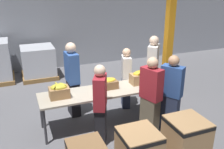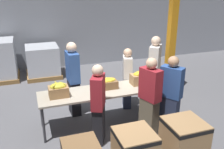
{
  "view_description": "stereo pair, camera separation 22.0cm",
  "coord_description": "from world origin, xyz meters",
  "px_view_note": "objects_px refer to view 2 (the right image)",
  "views": [
    {
      "loc": [
        -1.66,
        -4.57,
        2.95
      ],
      "look_at": [
        0.19,
        0.13,
        1.08
      ],
      "focal_mm": 40.0,
      "sensor_mm": 36.0,
      "label": 1
    },
    {
      "loc": [
        -1.46,
        -4.65,
        2.95
      ],
      "look_at": [
        0.19,
        0.13,
        1.08
      ],
      "focal_mm": 40.0,
      "sensor_mm": 36.0,
      "label": 2
    }
  ],
  "objects_px": {
    "banana_box_1": "(106,83)",
    "donation_bin_1": "(134,149)",
    "volunteer_4": "(127,79)",
    "donation_bin_2": "(184,138)",
    "pallet_stack_0": "(43,62)",
    "volunteer_3": "(73,79)",
    "banana_box_0": "(58,90)",
    "volunteer_0": "(150,98)",
    "volunteer_2": "(154,71)",
    "banana_box_2": "(141,77)",
    "sorting_table": "(105,92)",
    "volunteer_1": "(98,105)",
    "volunteer_5": "(171,95)",
    "support_pillar": "(173,23)"
  },
  "relations": [
    {
      "from": "donation_bin_2",
      "to": "sorting_table",
      "type": "bearing_deg",
      "value": 121.74
    },
    {
      "from": "sorting_table",
      "to": "volunteer_4",
      "type": "xyz_separation_m",
      "value": [
        0.74,
        0.58,
        0.0
      ]
    },
    {
      "from": "banana_box_2",
      "to": "support_pillar",
      "type": "bearing_deg",
      "value": 31.4
    },
    {
      "from": "donation_bin_1",
      "to": "pallet_stack_0",
      "type": "relative_size",
      "value": 0.63
    },
    {
      "from": "banana_box_2",
      "to": "sorting_table",
      "type": "bearing_deg",
      "value": -175.53
    },
    {
      "from": "banana_box_0",
      "to": "donation_bin_2",
      "type": "height_order",
      "value": "banana_box_0"
    },
    {
      "from": "pallet_stack_0",
      "to": "volunteer_3",
      "type": "bearing_deg",
      "value": -80.26
    },
    {
      "from": "sorting_table",
      "to": "donation_bin_1",
      "type": "xyz_separation_m",
      "value": [
        0.01,
        -1.54,
        -0.37
      ]
    },
    {
      "from": "volunteer_5",
      "to": "donation_bin_1",
      "type": "xyz_separation_m",
      "value": [
        -1.16,
        -0.85,
        -0.43
      ]
    },
    {
      "from": "volunteer_4",
      "to": "donation_bin_2",
      "type": "distance_m",
      "value": 2.17
    },
    {
      "from": "pallet_stack_0",
      "to": "donation_bin_1",
      "type": "bearing_deg",
      "value": -78.22
    },
    {
      "from": "volunteer_0",
      "to": "volunteer_2",
      "type": "distance_m",
      "value": 1.46
    },
    {
      "from": "banana_box_1",
      "to": "donation_bin_1",
      "type": "xyz_separation_m",
      "value": [
        -0.04,
        -1.63,
        -0.54
      ]
    },
    {
      "from": "banana_box_2",
      "to": "donation_bin_1",
      "type": "height_order",
      "value": "banana_box_2"
    },
    {
      "from": "volunteer_1",
      "to": "volunteer_3",
      "type": "distance_m",
      "value": 1.31
    },
    {
      "from": "volunteer_5",
      "to": "pallet_stack_0",
      "type": "relative_size",
      "value": 1.48
    },
    {
      "from": "sorting_table",
      "to": "pallet_stack_0",
      "type": "distance_m",
      "value": 3.67
    },
    {
      "from": "donation_bin_2",
      "to": "pallet_stack_0",
      "type": "bearing_deg",
      "value": 111.6
    },
    {
      "from": "support_pillar",
      "to": "sorting_table",
      "type": "bearing_deg",
      "value": -159.18
    },
    {
      "from": "sorting_table",
      "to": "volunteer_4",
      "type": "bearing_deg",
      "value": 38.18
    },
    {
      "from": "donation_bin_1",
      "to": "donation_bin_2",
      "type": "height_order",
      "value": "donation_bin_2"
    },
    {
      "from": "volunteer_5",
      "to": "pallet_stack_0",
      "type": "xyz_separation_m",
      "value": [
        -2.21,
        4.21,
        -0.3
      ]
    },
    {
      "from": "sorting_table",
      "to": "volunteer_5",
      "type": "xyz_separation_m",
      "value": [
        1.17,
        -0.69,
        0.06
      ]
    },
    {
      "from": "volunteer_5",
      "to": "support_pillar",
      "type": "height_order",
      "value": "support_pillar"
    },
    {
      "from": "sorting_table",
      "to": "volunteer_1",
      "type": "bearing_deg",
      "value": -118.48
    },
    {
      "from": "volunteer_1",
      "to": "support_pillar",
      "type": "distance_m",
      "value": 2.97
    },
    {
      "from": "banana_box_0",
      "to": "donation_bin_1",
      "type": "distance_m",
      "value": 1.91
    },
    {
      "from": "volunteer_3",
      "to": "volunteer_5",
      "type": "distance_m",
      "value": 2.2
    },
    {
      "from": "volunteer_0",
      "to": "pallet_stack_0",
      "type": "distance_m",
      "value": 4.54
    },
    {
      "from": "volunteer_3",
      "to": "support_pillar",
      "type": "bearing_deg",
      "value": 89.13
    },
    {
      "from": "banana_box_0",
      "to": "donation_bin_2",
      "type": "xyz_separation_m",
      "value": [
        1.93,
        -1.54,
        -0.56
      ]
    },
    {
      "from": "banana_box_0",
      "to": "donation_bin_1",
      "type": "height_order",
      "value": "banana_box_0"
    },
    {
      "from": "donation_bin_1",
      "to": "donation_bin_2",
      "type": "xyz_separation_m",
      "value": [
        0.95,
        -0.0,
        0.01
      ]
    },
    {
      "from": "banana_box_1",
      "to": "volunteer_5",
      "type": "bearing_deg",
      "value": -34.97
    },
    {
      "from": "volunteer_0",
      "to": "volunteer_1",
      "type": "relative_size",
      "value": 1.02
    },
    {
      "from": "banana_box_0",
      "to": "volunteer_5",
      "type": "height_order",
      "value": "volunteer_5"
    },
    {
      "from": "banana_box_1",
      "to": "pallet_stack_0",
      "type": "height_order",
      "value": "banana_box_1"
    },
    {
      "from": "volunteer_2",
      "to": "support_pillar",
      "type": "height_order",
      "value": "support_pillar"
    },
    {
      "from": "volunteer_2",
      "to": "donation_bin_1",
      "type": "bearing_deg",
      "value": 4.04
    },
    {
      "from": "volunteer_2",
      "to": "donation_bin_1",
      "type": "height_order",
      "value": "volunteer_2"
    },
    {
      "from": "support_pillar",
      "to": "volunteer_3",
      "type": "bearing_deg",
      "value": -177.96
    },
    {
      "from": "volunteer_1",
      "to": "volunteer_2",
      "type": "bearing_deg",
      "value": -30.87
    },
    {
      "from": "banana_box_2",
      "to": "volunteer_1",
      "type": "xyz_separation_m",
      "value": [
        -1.2,
        -0.68,
        -0.16
      ]
    },
    {
      "from": "banana_box_2",
      "to": "donation_bin_1",
      "type": "distance_m",
      "value": 1.91
    },
    {
      "from": "pallet_stack_0",
      "to": "donation_bin_2",
      "type": "bearing_deg",
      "value": -68.4
    },
    {
      "from": "volunteer_4",
      "to": "donation_bin_2",
      "type": "height_order",
      "value": "volunteer_4"
    },
    {
      "from": "volunteer_0",
      "to": "pallet_stack_0",
      "type": "bearing_deg",
      "value": 3.42
    },
    {
      "from": "volunteer_3",
      "to": "donation_bin_1",
      "type": "distance_m",
      "value": 2.34
    },
    {
      "from": "donation_bin_1",
      "to": "banana_box_1",
      "type": "bearing_deg",
      "value": 88.73
    },
    {
      "from": "banana_box_1",
      "to": "pallet_stack_0",
      "type": "relative_size",
      "value": 0.43
    }
  ]
}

